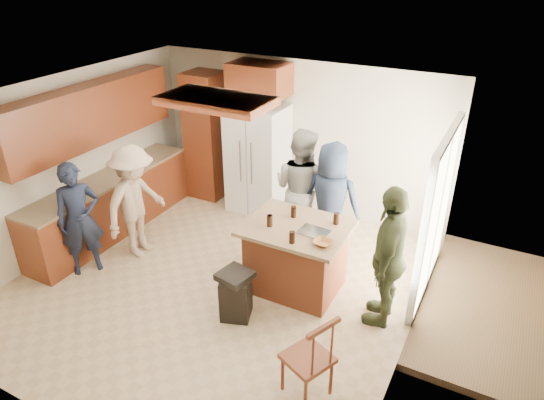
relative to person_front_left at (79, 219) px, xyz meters
The scene contains 12 objects.
person_front_left is the anchor object (origin of this frame).
person_behind_left 3.07m from the person_front_left, 41.31° to the left, with size 0.87×0.54×1.80m, color gray.
person_behind_right 3.39m from the person_front_left, 33.95° to the left, with size 0.84×0.55×1.72m, color #192232.
person_side_right 4.01m from the person_front_left, 12.98° to the left, with size 1.04×0.53×1.77m, color #373F25.
person_counter 0.77m from the person_front_left, 61.21° to the left, with size 1.07×0.50×1.66m, color tan.
left_cabinetry 1.08m from the person_front_left, 116.13° to the left, with size 0.64×3.00×2.30m.
back_wall_units 2.85m from the person_front_left, 80.90° to the left, with size 1.80×0.60×2.45m.
refrigerator 2.95m from the person_front_left, 65.42° to the left, with size 0.90×0.76×1.80m.
kitchen_island 2.91m from the person_front_left, 19.58° to the left, with size 1.28×1.03×0.93m.
island_items 3.04m from the person_front_left, 16.50° to the left, with size 0.90×0.72×0.15m.
trash_bin 2.38m from the person_front_left, ahead, with size 0.43×0.43×0.63m.
spindle_chair 3.63m from the person_front_left, ahead, with size 0.55×0.55×0.99m.
Camera 1 is at (3.07, -4.32, 3.98)m, focal length 32.00 mm.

